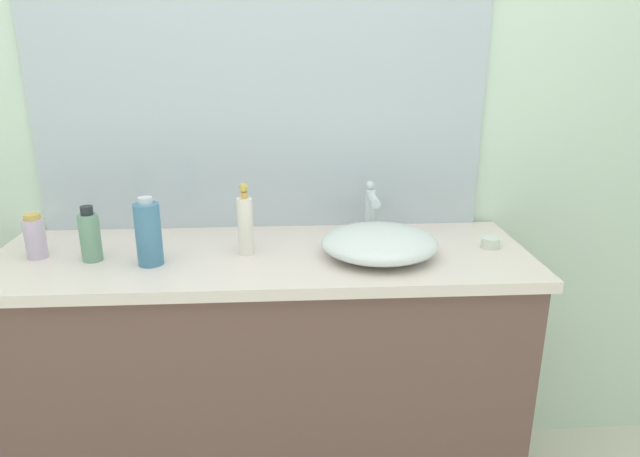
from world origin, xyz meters
TOP-DOWN VIEW (x-y plane):
  - bathroom_wall_rear at (0.00, 0.73)m, footprint 6.00×0.06m
  - vanity_counter at (-0.05, 0.43)m, footprint 1.59×0.53m
  - wall_mirror_panel at (-0.05, 0.69)m, footprint 1.44×0.01m
  - sink_basin at (0.30, 0.38)m, footprint 0.34×0.32m
  - faucet at (0.30, 0.56)m, footprint 0.03×0.15m
  - soap_dispenser at (-0.09, 0.42)m, footprint 0.05×0.05m
  - lotion_bottle at (-0.35, 0.36)m, footprint 0.07×0.07m
  - perfume_bottle at (-0.53, 0.40)m, footprint 0.06×0.06m
  - spray_can at (-0.69, 0.43)m, footprint 0.06×0.06m
  - candle_jar at (0.65, 0.43)m, footprint 0.06×0.06m

SIDE VIEW (x-z plane):
  - vanity_counter at x=-0.05m, z-range 0.00..0.89m
  - candle_jar at x=0.65m, z-range 0.89..0.92m
  - sink_basin at x=0.30m, z-range 0.89..0.97m
  - spray_can at x=-0.69m, z-range 0.89..1.02m
  - perfume_bottle at x=-0.53m, z-range 0.88..1.04m
  - lotion_bottle at x=-0.35m, z-range 0.88..1.08m
  - soap_dispenser at x=-0.09m, z-range 0.87..1.09m
  - faucet at x=0.30m, z-range 0.90..1.08m
  - bathroom_wall_rear at x=0.00m, z-range 0.00..2.60m
  - wall_mirror_panel at x=-0.05m, z-range 0.89..2.14m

